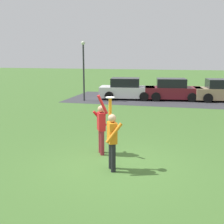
# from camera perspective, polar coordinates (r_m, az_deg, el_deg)

# --- Properties ---
(ground_plane) EXTENTS (120.00, 120.00, 0.00)m
(ground_plane) POSITION_cam_1_polar(r_m,az_deg,el_deg) (8.73, 0.46, -10.66)
(ground_plane) COLOR #426B2D
(person_catcher) EXTENTS (0.51, 0.59, 2.08)m
(person_catcher) POSITION_cam_1_polar(r_m,az_deg,el_deg) (8.09, 0.02, -5.09)
(person_catcher) COLOR black
(person_catcher) RESTS_ON ground_plane
(person_defender) EXTENTS (0.61, 0.66, 2.04)m
(person_defender) POSITION_cam_1_polar(r_m,az_deg,el_deg) (9.44, -2.16, -2.71)
(person_defender) COLOR maroon
(person_defender) RESTS_ON ground_plane
(frisbee_disc) EXTENTS (0.26, 0.26, 0.02)m
(frisbee_disc) POSITION_cam_1_polar(r_m,az_deg,el_deg) (8.06, -0.38, 2.94)
(frisbee_disc) COLOR white
(frisbee_disc) RESTS_ON person_catcher
(parked_car_white) EXTENTS (4.30, 2.45, 1.59)m
(parked_car_white) POSITION_cam_1_polar(r_m,az_deg,el_deg) (21.65, 2.97, 4.53)
(parked_car_white) COLOR white
(parked_car_white) RESTS_ON ground_plane
(parked_car_maroon) EXTENTS (4.30, 2.45, 1.59)m
(parked_car_maroon) POSITION_cam_1_polar(r_m,az_deg,el_deg) (21.68, 12.00, 4.31)
(parked_car_maroon) COLOR maroon
(parked_car_maroon) RESTS_ON ground_plane
(parked_car_tan) EXTENTS (4.30, 2.45, 1.59)m
(parked_car_tan) POSITION_cam_1_polar(r_m,az_deg,el_deg) (22.12, 21.37, 3.92)
(parked_car_tan) COLOR tan
(parked_car_tan) RESTS_ON ground_plane
(parking_strip) EXTENTS (16.00, 6.40, 0.01)m
(parking_strip) POSITION_cam_1_polar(r_m,az_deg,el_deg) (21.75, 12.57, 2.39)
(parking_strip) COLOR #38383D
(parking_strip) RESTS_ON ground_plane
(lamppost_by_lot) EXTENTS (0.28, 0.28, 4.26)m
(lamppost_by_lot) POSITION_cam_1_polar(r_m,az_deg,el_deg) (20.73, -5.72, 9.34)
(lamppost_by_lot) COLOR #2D2D33
(lamppost_by_lot) RESTS_ON ground_plane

